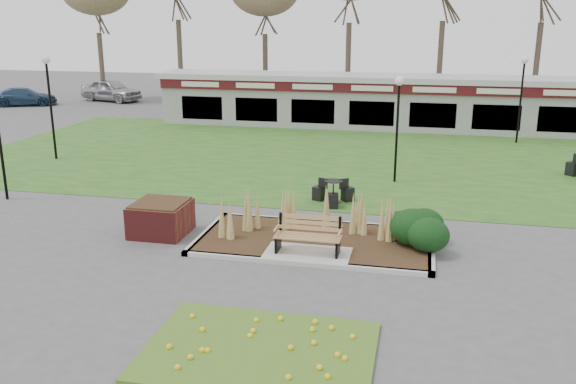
% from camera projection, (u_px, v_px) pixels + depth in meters
% --- Properties ---
extents(ground, '(100.00, 100.00, 0.00)m').
position_uv_depth(ground, '(306.00, 259.00, 15.53)').
color(ground, '#515154').
rests_on(ground, ground).
extents(lawn, '(34.00, 16.00, 0.02)m').
position_uv_depth(lawn, '(358.00, 158.00, 26.79)').
color(lawn, '#25591C').
rests_on(lawn, ground).
extents(flower_bed, '(4.20, 3.00, 0.16)m').
position_uv_depth(flower_bed, '(260.00, 349.00, 11.19)').
color(flower_bed, '#335E1B').
rests_on(flower_bed, ground).
extents(planting_bed, '(6.75, 3.40, 1.27)m').
position_uv_depth(planting_bed, '(362.00, 232.00, 16.43)').
color(planting_bed, '#372516').
rests_on(planting_bed, ground).
extents(park_bench, '(1.70, 0.66, 0.93)m').
position_uv_depth(park_bench, '(308.00, 234.00, 15.60)').
color(park_bench, '#A57E4A').
rests_on(park_bench, ground).
extents(brick_planter, '(1.50, 1.50, 0.95)m').
position_uv_depth(brick_planter, '(161.00, 218.00, 17.25)').
color(brick_planter, maroon).
rests_on(brick_planter, ground).
extents(food_pavilion, '(24.60, 3.40, 2.90)m').
position_uv_depth(food_pavilion, '(374.00, 101.00, 33.86)').
color(food_pavilion, '#959598').
rests_on(food_pavilion, ground).
extents(lamp_post_mid_right, '(0.32, 0.32, 3.91)m').
position_uv_depth(lamp_post_mid_right, '(398.00, 106.00, 22.06)').
color(lamp_post_mid_right, black).
rests_on(lamp_post_mid_right, ground).
extents(lamp_post_far_right, '(0.35, 0.35, 4.18)m').
position_uv_depth(lamp_post_far_right, '(523.00, 80.00, 29.13)').
color(lamp_post_far_right, black).
rests_on(lamp_post_far_right, ground).
extents(lamp_post_far_left, '(0.37, 0.37, 4.44)m').
position_uv_depth(lamp_post_far_left, '(48.00, 84.00, 25.66)').
color(lamp_post_far_left, black).
rests_on(lamp_post_far_left, ground).
extents(bistro_set_a, '(1.42, 1.33, 0.76)m').
position_uv_depth(bistro_set_a, '(333.00, 195.00, 20.16)').
color(bistro_set_a, black).
rests_on(bistro_set_a, ground).
extents(car_silver, '(5.10, 3.16, 1.62)m').
position_uv_depth(car_silver, '(111.00, 90.00, 44.76)').
color(car_silver, '#A3A3A7').
rests_on(car_silver, ground).
extents(car_black, '(5.04, 2.66, 1.58)m').
position_uv_depth(car_black, '(246.00, 97.00, 40.95)').
color(car_black, black).
rests_on(car_black, ground).
extents(car_blue, '(4.63, 3.30, 1.24)m').
position_uv_depth(car_blue, '(24.00, 97.00, 42.59)').
color(car_blue, navy).
rests_on(car_blue, ground).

